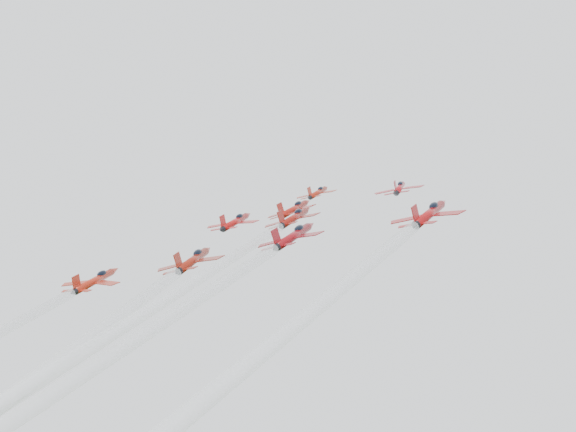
% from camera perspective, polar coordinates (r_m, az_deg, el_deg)
% --- Properties ---
extents(jet_lead, '(8.79, 10.83, 8.23)m').
position_cam_1_polar(jet_lead, '(148.51, 2.39, 1.89)').
color(jet_lead, '#AB2210').
extents(jet_row2_left, '(10.47, 12.90, 9.80)m').
position_cam_1_polar(jet_row2_left, '(136.52, -4.16, -0.42)').
color(jet_row2_left, '#B21210').
extents(jet_row2_center, '(9.96, 12.27, 9.32)m').
position_cam_1_polar(jet_row2_center, '(133.10, 0.49, 0.59)').
color(jet_row2_center, '#A1180F').
extents(jet_row2_right, '(8.73, 10.75, 8.17)m').
position_cam_1_polar(jet_row2_right, '(127.15, 8.82, 2.23)').
color(jet_row2_right, '#AF1017').
extents(jet_center, '(10.30, 90.84, 67.95)m').
position_cam_1_polar(jet_center, '(78.92, -11.38, -8.20)').
color(jet_center, maroon).
extents(jet_rear_right, '(10.62, 93.62, 70.03)m').
position_cam_1_polar(jet_rear_right, '(61.56, -15.68, -13.37)').
color(jet_rear_right, maroon).
extents(jet_rear_farright, '(10.29, 90.79, 67.91)m').
position_cam_1_polar(jet_rear_farright, '(50.96, 2.60, -12.09)').
color(jet_rear_farright, '#A20F10').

